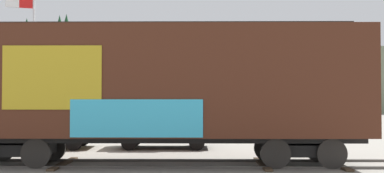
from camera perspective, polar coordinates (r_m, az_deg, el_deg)
The scene contains 7 objects.
ground_plane at distance 13.87m, azimuth -5.83°, elevation -10.45°, with size 260.00×260.00×0.00m, color gray.
track at distance 13.81m, azimuth -1.03°, elevation -10.33°, with size 59.97×5.40×0.08m.
freight_car at distance 13.69m, azimuth -4.64°, elevation 0.26°, with size 13.29×3.60×4.59m.
flagpole at distance 24.58m, azimuth -21.12°, elevation 5.38°, with size 1.48×0.46×7.97m.
hillside at distance 69.43m, azimuth -3.66°, elevation 0.49°, with size 121.75×31.45×13.51m.
parked_car_tan at distance 19.27m, azimuth -19.90°, elevation -5.34°, with size 4.80×2.01×1.65m.
parked_car_black at distance 18.30m, azimuth -3.89°, elevation -5.65°, with size 4.17×2.16×1.66m.
Camera 1 is at (0.64, -13.69, 2.18)m, focal length 39.69 mm.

